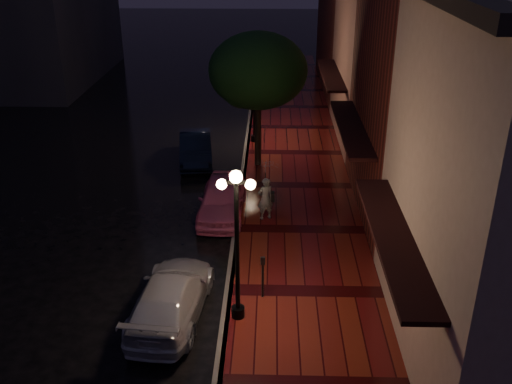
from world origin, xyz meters
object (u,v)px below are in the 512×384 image
(streetlamp_near, at_px, (237,238))
(street_tree, at_px, (258,73))
(pink_car, at_px, (222,198))
(silver_car, at_px, (171,297))
(navy_car, at_px, (196,148))
(woman_with_umbrella, at_px, (266,181))
(parking_meter, at_px, (263,273))
(streetlamp_far, at_px, (254,93))

(streetlamp_near, distance_m, street_tree, 11.12)
(pink_car, distance_m, silver_car, 6.18)
(streetlamp_near, xyz_separation_m, navy_car, (-2.60, 11.60, -1.94))
(pink_car, bearing_deg, street_tree, 77.06)
(woman_with_umbrella, bearing_deg, parking_meter, 66.75)
(streetlamp_near, relative_size, pink_car, 1.07)
(street_tree, bearing_deg, streetlamp_far, 94.91)
(streetlamp_far, distance_m, pink_car, 8.01)
(woman_with_umbrella, bearing_deg, navy_car, -83.95)
(streetlamp_far, relative_size, parking_meter, 3.29)
(street_tree, xyz_separation_m, pink_car, (-1.21, -4.71, -3.56))
(navy_car, xyz_separation_m, parking_meter, (3.25, -10.67, 0.28))
(parking_meter, bearing_deg, streetlamp_far, 82.23)
(navy_car, xyz_separation_m, silver_car, (0.76, -11.43, -0.03))
(navy_car, distance_m, parking_meter, 11.15)
(streetlamp_near, distance_m, woman_with_umbrella, 5.89)
(silver_car, height_order, parking_meter, parking_meter)
(pink_car, relative_size, silver_car, 0.92)
(streetlamp_near, xyz_separation_m, street_tree, (0.26, 10.99, 1.64))
(parking_meter, bearing_deg, woman_with_umbrella, 79.29)
(pink_car, xyz_separation_m, parking_meter, (1.60, -5.34, 0.26))
(navy_car, distance_m, woman_with_umbrella, 6.75)
(pink_car, xyz_separation_m, woman_with_umbrella, (1.61, -0.50, 0.94))
(streetlamp_near, xyz_separation_m, silver_car, (-1.84, 0.17, -1.97))
(pink_car, distance_m, woman_with_umbrella, 1.93)
(streetlamp_near, relative_size, navy_car, 1.07)
(streetlamp_far, height_order, navy_car, streetlamp_far)
(street_tree, distance_m, woman_with_umbrella, 5.85)
(streetlamp_near, relative_size, silver_car, 0.98)
(street_tree, bearing_deg, parking_meter, -87.77)
(streetlamp_near, bearing_deg, pink_car, 98.60)
(streetlamp_far, xyz_separation_m, woman_with_umbrella, (0.66, -8.23, -0.98))
(street_tree, distance_m, parking_meter, 10.59)
(streetlamp_near, height_order, parking_meter, streetlamp_near)
(silver_car, height_order, woman_with_umbrella, woman_with_umbrella)
(pink_car, xyz_separation_m, navy_car, (-1.65, 5.32, -0.02))
(street_tree, relative_size, silver_car, 1.33)
(street_tree, height_order, silver_car, street_tree)
(navy_car, bearing_deg, street_tree, -19.73)
(streetlamp_far, bearing_deg, street_tree, -85.09)
(street_tree, bearing_deg, navy_car, 167.93)
(street_tree, bearing_deg, silver_car, -100.96)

